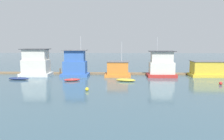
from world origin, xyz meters
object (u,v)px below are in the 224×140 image
at_px(dinghy_navy, 19,78).
at_px(dinghy_red, 72,80).
at_px(buoy_red, 221,83).
at_px(houseboat_orange, 118,69).
at_px(houseboat_white, 36,64).
at_px(houseboat_yellow, 207,69).
at_px(dinghy_yellow, 126,80).
at_px(houseboat_blue, 75,65).
at_px(buoy_yellow, 87,89).
at_px(houseboat_red, 162,66).
at_px(mooring_post_far_right, 60,71).

distance_m(dinghy_navy, dinghy_red, 10.04).
bearing_deg(buoy_red, houseboat_orange, 153.18).
bearing_deg(dinghy_red, houseboat_white, 146.02).
distance_m(houseboat_yellow, dinghy_yellow, 17.66).
xyz_separation_m(houseboat_yellow, dinghy_navy, (-36.06, -5.46, -1.25)).
height_order(houseboat_blue, dinghy_navy, houseboat_blue).
distance_m(dinghy_yellow, buoy_yellow, 9.84).
relative_size(houseboat_orange, dinghy_red, 2.22).
xyz_separation_m(houseboat_red, dinghy_red, (-16.82, -5.46, -2.03)).
distance_m(mooring_post_far_right, buoy_red, 30.86).
bearing_deg(houseboat_blue, dinghy_navy, -152.22).
bearing_deg(houseboat_red, houseboat_orange, 178.86).
distance_m(houseboat_blue, houseboat_orange, 8.71).
relative_size(houseboat_blue, dinghy_red, 2.57).
distance_m(houseboat_blue, dinghy_navy, 10.85).
distance_m(houseboat_blue, mooring_post_far_right, 4.41).
height_order(houseboat_blue, houseboat_yellow, houseboat_blue).
bearing_deg(houseboat_red, mooring_post_far_right, 174.23).
xyz_separation_m(dinghy_yellow, buoy_yellow, (-5.64, -8.06, 0.02)).
bearing_deg(houseboat_orange, dinghy_yellow, -75.14).
height_order(houseboat_orange, buoy_red, houseboat_orange).
distance_m(houseboat_orange, buoy_yellow, 14.40).
bearing_deg(houseboat_white, houseboat_yellow, 0.55).
height_order(houseboat_white, dinghy_yellow, houseboat_white).
bearing_deg(dinghy_navy, buoy_yellow, -32.41).
xyz_separation_m(mooring_post_far_right, buoy_red, (29.04, -10.41, -0.39)).
height_order(houseboat_blue, buoy_red, houseboat_blue).
bearing_deg(houseboat_white, buoy_red, -14.55).
relative_size(dinghy_yellow, buoy_red, 6.81).
bearing_deg(houseboat_red, houseboat_yellow, 4.66).
xyz_separation_m(dinghy_red, buoy_yellow, (3.94, -8.11, 0.05)).
relative_size(houseboat_white, houseboat_orange, 0.87).
xyz_separation_m(houseboat_white, dinghy_yellow, (18.30, -5.93, -2.26)).
height_order(houseboat_blue, buoy_yellow, houseboat_blue).
bearing_deg(houseboat_white, houseboat_red, -0.93).
height_order(dinghy_yellow, buoy_yellow, buoy_yellow).
height_order(buoy_yellow, buoy_red, buoy_red).
distance_m(dinghy_navy, dinghy_yellow, 19.61).
relative_size(houseboat_red, dinghy_navy, 1.94).
bearing_deg(houseboat_white, houseboat_orange, -0.83).
bearing_deg(dinghy_red, buoy_yellow, -64.07).
bearing_deg(mooring_post_far_right, dinghy_red, -60.82).
bearing_deg(dinghy_yellow, buoy_yellow, -124.96).
xyz_separation_m(houseboat_white, dinghy_navy, (-1.29, -5.13, -2.26)).
bearing_deg(mooring_post_far_right, houseboat_orange, -9.02).
distance_m(houseboat_white, houseboat_yellow, 34.78).
relative_size(dinghy_navy, dinghy_yellow, 1.11).
height_order(dinghy_navy, buoy_yellow, buoy_yellow).
bearing_deg(buoy_yellow, houseboat_yellow, 32.95).
height_order(mooring_post_far_right, buoy_red, mooring_post_far_right).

